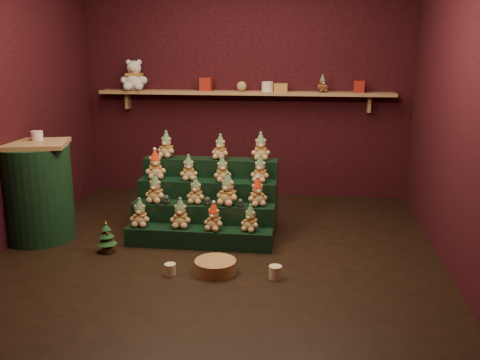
# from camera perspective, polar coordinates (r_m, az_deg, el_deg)

# --- Properties ---
(ground) EXTENTS (4.00, 4.00, 0.00)m
(ground) POSITION_cam_1_polar(r_m,az_deg,el_deg) (5.07, -2.18, -7.39)
(ground) COLOR black
(ground) RESTS_ON ground
(back_wall) EXTENTS (4.00, 0.10, 2.80)m
(back_wall) POSITION_cam_1_polar(r_m,az_deg,el_deg) (6.76, 0.65, 10.25)
(back_wall) COLOR black
(back_wall) RESTS_ON ground
(front_wall) EXTENTS (4.00, 0.10, 2.80)m
(front_wall) POSITION_cam_1_polar(r_m,az_deg,el_deg) (2.75, -9.62, 4.36)
(front_wall) COLOR black
(front_wall) RESTS_ON ground
(left_wall) EXTENTS (0.10, 4.00, 2.80)m
(left_wall) POSITION_cam_1_polar(r_m,az_deg,el_deg) (5.47, -24.25, 8.10)
(left_wall) COLOR black
(left_wall) RESTS_ON ground
(right_wall) EXTENTS (0.10, 4.00, 2.80)m
(right_wall) POSITION_cam_1_polar(r_m,az_deg,el_deg) (4.83, 22.62, 7.62)
(right_wall) COLOR black
(right_wall) RESTS_ON ground
(back_shelf) EXTENTS (3.60, 0.26, 0.24)m
(back_shelf) POSITION_cam_1_polar(r_m,az_deg,el_deg) (6.59, 0.47, 9.23)
(back_shelf) COLOR #A27751
(back_shelf) RESTS_ON ground
(riser_tier_front) EXTENTS (1.40, 0.22, 0.18)m
(riser_tier_front) POSITION_cam_1_polar(r_m,az_deg,el_deg) (5.11, -4.41, -6.13)
(riser_tier_front) COLOR black
(riser_tier_front) RESTS_ON ground
(riser_tier_midfront) EXTENTS (1.40, 0.22, 0.36)m
(riser_tier_midfront) POSITION_cam_1_polar(r_m,az_deg,el_deg) (5.29, -3.94, -4.40)
(riser_tier_midfront) COLOR black
(riser_tier_midfront) RESTS_ON ground
(riser_tier_midback) EXTENTS (1.40, 0.22, 0.54)m
(riser_tier_midback) POSITION_cam_1_polar(r_m,az_deg,el_deg) (5.47, -3.50, -2.78)
(riser_tier_midback) COLOR black
(riser_tier_midback) RESTS_ON ground
(riser_tier_back) EXTENTS (1.40, 0.22, 0.72)m
(riser_tier_back) POSITION_cam_1_polar(r_m,az_deg,el_deg) (5.65, -3.09, -1.27)
(riser_tier_back) COLOR black
(riser_tier_back) RESTS_ON ground
(teddy_0) EXTENTS (0.20, 0.18, 0.27)m
(teddy_0) POSITION_cam_1_polar(r_m,az_deg,el_deg) (5.19, -10.64, -3.44)
(teddy_0) COLOR tan
(teddy_0) RESTS_ON riser_tier_front
(teddy_1) EXTENTS (0.21, 0.19, 0.28)m
(teddy_1) POSITION_cam_1_polar(r_m,az_deg,el_deg) (5.09, -6.37, -3.54)
(teddy_1) COLOR tan
(teddy_1) RESTS_ON riser_tier_front
(teddy_2) EXTENTS (0.22, 0.21, 0.26)m
(teddy_2) POSITION_cam_1_polar(r_m,az_deg,el_deg) (5.00, -2.80, -3.92)
(teddy_2) COLOR tan
(teddy_2) RESTS_ON riser_tier_front
(teddy_3) EXTENTS (0.22, 0.22, 0.25)m
(teddy_3) POSITION_cam_1_polar(r_m,az_deg,el_deg) (4.97, 1.12, -4.09)
(teddy_3) COLOR tan
(teddy_3) RESTS_ON riser_tier_front
(teddy_4) EXTENTS (0.22, 0.21, 0.28)m
(teddy_4) POSITION_cam_1_polar(r_m,az_deg,el_deg) (5.30, -9.02, -0.91)
(teddy_4) COLOR tan
(teddy_4) RESTS_ON riser_tier_midfront
(teddy_5) EXTENTS (0.20, 0.18, 0.25)m
(teddy_5) POSITION_cam_1_polar(r_m,az_deg,el_deg) (5.23, -4.72, -1.13)
(teddy_5) COLOR tan
(teddy_5) RESTS_ON riser_tier_midfront
(teddy_6) EXTENTS (0.28, 0.27, 0.31)m
(teddy_6) POSITION_cam_1_polar(r_m,az_deg,el_deg) (5.15, -1.30, -1.00)
(teddy_6) COLOR tan
(teddy_6) RESTS_ON riser_tier_midfront
(teddy_7) EXTENTS (0.24, 0.23, 0.27)m
(teddy_7) POSITION_cam_1_polar(r_m,az_deg,el_deg) (5.14, 1.85, -1.28)
(teddy_7) COLOR tan
(teddy_7) RESTS_ON riser_tier_midfront
(teddy_8) EXTENTS (0.26, 0.25, 0.29)m
(teddy_8) POSITION_cam_1_polar(r_m,az_deg,el_deg) (5.50, -9.03, 1.64)
(teddy_8) COLOR tan
(teddy_8) RESTS_ON riser_tier_midback
(teddy_9) EXTENTS (0.21, 0.20, 0.25)m
(teddy_9) POSITION_cam_1_polar(r_m,az_deg,el_deg) (5.40, -5.51, 1.30)
(teddy_9) COLOR tan
(teddy_9) RESTS_ON riser_tier_midback
(teddy_10) EXTENTS (0.22, 0.21, 0.25)m
(teddy_10) POSITION_cam_1_polar(r_m,az_deg,el_deg) (5.32, -1.90, 1.16)
(teddy_10) COLOR tan
(teddy_10) RESTS_ON riser_tier_midback
(teddy_11) EXTENTS (0.21, 0.20, 0.26)m
(teddy_11) POSITION_cam_1_polar(r_m,az_deg,el_deg) (5.30, 2.17, 1.17)
(teddy_11) COLOR tan
(teddy_11) RESTS_ON riser_tier_midback
(teddy_12) EXTENTS (0.23, 0.21, 0.27)m
(teddy_12) POSITION_cam_1_polar(r_m,az_deg,el_deg) (5.65, -7.86, 3.76)
(teddy_12) COLOR tan
(teddy_12) RESTS_ON riser_tier_back
(teddy_13) EXTENTS (0.21, 0.20, 0.25)m
(teddy_13) POSITION_cam_1_polar(r_m,az_deg,el_deg) (5.51, -2.10, 3.53)
(teddy_13) COLOR tan
(teddy_13) RESTS_ON riser_tier_back
(teddy_14) EXTENTS (0.22, 0.21, 0.27)m
(teddy_14) POSITION_cam_1_polar(r_m,az_deg,el_deg) (5.48, 2.22, 3.59)
(teddy_14) COLOR tan
(teddy_14) RESTS_ON riser_tier_back
(snow_globe_a) EXTENTS (0.07, 0.07, 0.09)m
(snow_globe_a) POSITION_cam_1_polar(r_m,az_deg,el_deg) (5.24, -7.86, -2.08)
(snow_globe_a) COLOR black
(snow_globe_a) RESTS_ON riser_tier_midfront
(snow_globe_b) EXTENTS (0.07, 0.07, 0.09)m
(snow_globe_b) POSITION_cam_1_polar(r_m,az_deg,el_deg) (5.15, -3.51, -2.27)
(snow_globe_b) COLOR black
(snow_globe_b) RESTS_ON riser_tier_midfront
(snow_globe_c) EXTENTS (0.06, 0.06, 0.08)m
(snow_globe_c) POSITION_cam_1_polar(r_m,az_deg,el_deg) (5.10, 0.05, -2.45)
(snow_globe_c) COLOR black
(snow_globe_c) RESTS_ON riser_tier_midfront
(side_table) EXTENTS (0.75, 0.67, 0.97)m
(side_table) POSITION_cam_1_polar(r_m,az_deg,el_deg) (5.56, -20.84, -1.16)
(side_table) COLOR #A27751
(side_table) RESTS_ON ground
(table_ornament) EXTENTS (0.11, 0.11, 0.09)m
(table_ornament) POSITION_cam_1_polar(r_m,az_deg,el_deg) (5.54, -20.84, 4.45)
(table_ornament) COLOR beige
(table_ornament) RESTS_ON side_table
(mini_christmas_tree) EXTENTS (0.18, 0.18, 0.31)m
(mini_christmas_tree) POSITION_cam_1_polar(r_m,az_deg,el_deg) (5.10, -14.05, -5.91)
(mini_christmas_tree) COLOR #4B301B
(mini_christmas_tree) RESTS_ON ground
(mug_left) EXTENTS (0.10, 0.10, 0.10)m
(mug_left) POSITION_cam_1_polar(r_m,az_deg,el_deg) (4.55, -7.46, -9.42)
(mug_left) COLOR beige
(mug_left) RESTS_ON ground
(mug_right) EXTENTS (0.11, 0.11, 0.11)m
(mug_right) POSITION_cam_1_polar(r_m,az_deg,el_deg) (4.45, 3.79, -9.79)
(mug_right) COLOR beige
(mug_right) RESTS_ON ground
(wicker_basket) EXTENTS (0.44, 0.44, 0.11)m
(wicker_basket) POSITION_cam_1_polar(r_m,az_deg,el_deg) (4.55, -2.64, -9.20)
(wicker_basket) COLOR olive
(wicker_basket) RESTS_ON ground
(white_bear) EXTENTS (0.36, 0.33, 0.47)m
(white_bear) POSITION_cam_1_polar(r_m,az_deg,el_deg) (6.84, -11.23, 11.33)
(white_bear) COLOR silver
(white_bear) RESTS_ON back_shelf
(brown_bear) EXTENTS (0.18, 0.18, 0.20)m
(brown_bear) POSITION_cam_1_polar(r_m,az_deg,el_deg) (6.50, 8.78, 10.09)
(brown_bear) COLOR #512F1B
(brown_bear) RESTS_ON back_shelf
(gift_tin_red_a) EXTENTS (0.14, 0.14, 0.16)m
(gift_tin_red_a) POSITION_cam_1_polar(r_m,az_deg,el_deg) (6.63, -3.65, 10.15)
(gift_tin_red_a) COLOR #AD251A
(gift_tin_red_a) RESTS_ON back_shelf
(gift_tin_cream) EXTENTS (0.14, 0.14, 0.12)m
(gift_tin_cream) POSITION_cam_1_polar(r_m,az_deg,el_deg) (6.53, 2.95, 9.92)
(gift_tin_cream) COLOR beige
(gift_tin_cream) RESTS_ON back_shelf
(gift_tin_red_b) EXTENTS (0.12, 0.12, 0.14)m
(gift_tin_red_b) POSITION_cam_1_polar(r_m,az_deg,el_deg) (6.53, 12.57, 9.70)
(gift_tin_red_b) COLOR #AD251A
(gift_tin_red_b) RESTS_ON back_shelf
(shelf_plush_ball) EXTENTS (0.12, 0.12, 0.12)m
(shelf_plush_ball) POSITION_cam_1_polar(r_m,az_deg,el_deg) (6.56, 0.18, 9.96)
(shelf_plush_ball) COLOR tan
(shelf_plush_ball) RESTS_ON back_shelf
(scarf_gift_box) EXTENTS (0.16, 0.10, 0.10)m
(scarf_gift_box) POSITION_cam_1_polar(r_m,az_deg,el_deg) (6.52, 4.37, 9.80)
(scarf_gift_box) COLOR orange
(scarf_gift_box) RESTS_ON back_shelf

